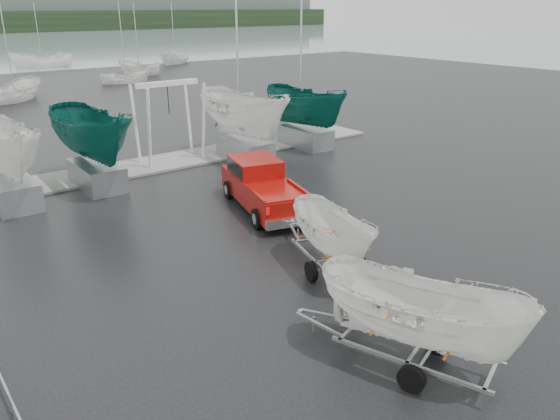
{
  "coord_description": "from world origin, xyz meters",
  "views": [
    {
      "loc": [
        -9.87,
        -12.11,
        7.63
      ],
      "look_at": [
        0.54,
        1.43,
        1.2
      ],
      "focal_mm": 35.0,
      "sensor_mm": 36.0,
      "label": 1
    }
  ],
  "objects_px": {
    "trailer_hitched": "(335,195)",
    "boat_hoist": "(169,110)",
    "pickup_truck": "(261,184)",
    "trailer_parked": "(426,253)"
  },
  "relations": [
    {
      "from": "trailer_hitched",
      "to": "pickup_truck",
      "type": "bearing_deg",
      "value": 90.0
    },
    {
      "from": "trailer_parked",
      "to": "boat_hoist",
      "type": "xyz_separation_m",
      "value": [
        3.65,
        18.86,
        -0.17
      ]
    },
    {
      "from": "trailer_parked",
      "to": "boat_hoist",
      "type": "height_order",
      "value": "trailer_parked"
    },
    {
      "from": "pickup_truck",
      "to": "boat_hoist",
      "type": "distance_m",
      "value": 8.46
    },
    {
      "from": "pickup_truck",
      "to": "trailer_parked",
      "type": "height_order",
      "value": "trailer_parked"
    },
    {
      "from": "trailer_hitched",
      "to": "boat_hoist",
      "type": "height_order",
      "value": "trailer_hitched"
    },
    {
      "from": "pickup_truck",
      "to": "trailer_hitched",
      "type": "height_order",
      "value": "trailer_hitched"
    },
    {
      "from": "trailer_hitched",
      "to": "boat_hoist",
      "type": "bearing_deg",
      "value": 97.85
    },
    {
      "from": "trailer_hitched",
      "to": "trailer_parked",
      "type": "bearing_deg",
      "value": -94.65
    },
    {
      "from": "pickup_truck",
      "to": "trailer_hitched",
      "type": "distance_m",
      "value": 6.46
    }
  ]
}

